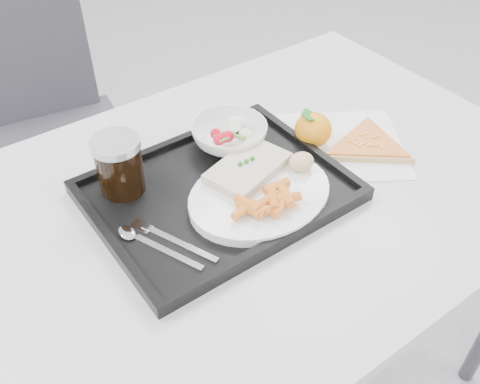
# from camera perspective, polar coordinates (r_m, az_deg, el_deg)

# --- Properties ---
(table) EXTENTS (1.20, 0.80, 0.75)m
(table) POSITION_cam_1_polar(r_m,az_deg,el_deg) (1.05, 0.66, -2.45)
(table) COLOR silver
(table) RESTS_ON ground
(chair) EXTENTS (0.48, 0.48, 0.93)m
(chair) POSITION_cam_1_polar(r_m,az_deg,el_deg) (1.70, -20.44, 7.87)
(chair) COLOR #35353B
(chair) RESTS_ON ground
(tray) EXTENTS (0.45, 0.35, 0.03)m
(tray) POSITION_cam_1_polar(r_m,az_deg,el_deg) (0.99, -2.35, -0.02)
(tray) COLOR black
(tray) RESTS_ON table
(dinner_plate) EXTENTS (0.27, 0.27, 0.02)m
(dinner_plate) POSITION_cam_1_polar(r_m,az_deg,el_deg) (0.96, 2.11, -0.38)
(dinner_plate) COLOR white
(dinner_plate) RESTS_ON tray
(fish_fillet) EXTENTS (0.18, 0.13, 0.03)m
(fish_fillet) POSITION_cam_1_polar(r_m,az_deg,el_deg) (0.99, 0.85, 2.57)
(fish_fillet) COLOR beige
(fish_fillet) RESTS_ON dinner_plate
(bread_roll) EXTENTS (0.06, 0.05, 0.03)m
(bread_roll) POSITION_cam_1_polar(r_m,az_deg,el_deg) (1.00, 6.55, 3.23)
(bread_roll) COLOR tan
(bread_roll) RESTS_ON dinner_plate
(salad_bowl) EXTENTS (0.15, 0.15, 0.05)m
(salad_bowl) POSITION_cam_1_polar(r_m,az_deg,el_deg) (1.08, -1.15, 6.12)
(salad_bowl) COLOR white
(salad_bowl) RESTS_ON tray
(cola_glass) EXTENTS (0.09, 0.09, 0.11)m
(cola_glass) POSITION_cam_1_polar(r_m,az_deg,el_deg) (0.97, -12.77, 2.92)
(cola_glass) COLOR black
(cola_glass) RESTS_ON tray
(cutlery) EXTENTS (0.11, 0.17, 0.01)m
(cutlery) POSITION_cam_1_polar(r_m,az_deg,el_deg) (0.90, -9.13, -5.08)
(cutlery) COLOR silver
(cutlery) RESTS_ON tray
(napkin) EXTENTS (0.34, 0.34, 0.00)m
(napkin) POSITION_cam_1_polar(r_m,az_deg,el_deg) (1.13, 10.76, 4.98)
(napkin) COLOR white
(napkin) RESTS_ON table
(tangerine) EXTENTS (0.08, 0.08, 0.07)m
(tangerine) POSITION_cam_1_polar(r_m,az_deg,el_deg) (1.11, 7.81, 6.63)
(tangerine) COLOR orange
(tangerine) RESTS_ON napkin
(pizza_slice) EXTENTS (0.26, 0.26, 0.02)m
(pizza_slice) POSITION_cam_1_polar(r_m,az_deg,el_deg) (1.13, 13.47, 4.91)
(pizza_slice) COLOR #DCB25F
(pizza_slice) RESTS_ON napkin
(carrot_pile) EXTENTS (0.13, 0.08, 0.02)m
(carrot_pile) POSITION_cam_1_polar(r_m,az_deg,el_deg) (0.91, 2.94, -1.03)
(carrot_pile) COLOR orange
(carrot_pile) RESTS_ON dinner_plate
(salad_contents) EXTENTS (0.09, 0.08, 0.03)m
(salad_contents) POSITION_cam_1_polar(r_m,az_deg,el_deg) (1.07, -0.69, 6.54)
(salad_contents) COLOR red
(salad_contents) RESTS_ON salad_bowl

